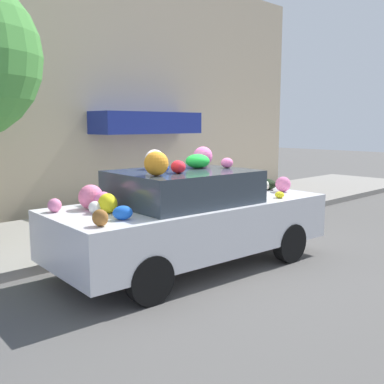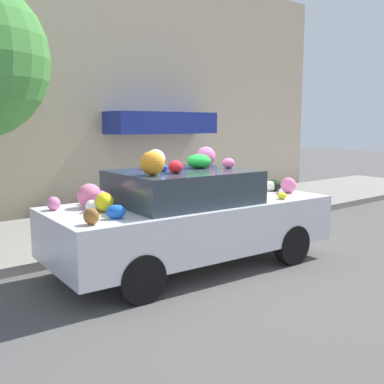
# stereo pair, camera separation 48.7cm
# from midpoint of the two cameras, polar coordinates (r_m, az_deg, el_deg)

# --- Properties ---
(ground_plane) EXTENTS (60.00, 60.00, 0.00)m
(ground_plane) POSITION_cam_midpoint_polar(r_m,az_deg,el_deg) (7.02, 1.38, -9.17)
(ground_plane) COLOR #565451
(sidewalk_curb) EXTENTS (24.00, 3.20, 0.15)m
(sidewalk_curb) POSITION_cam_midpoint_polar(r_m,az_deg,el_deg) (9.14, -9.72, -4.60)
(sidewalk_curb) COLOR gray
(sidewalk_curb) RESTS_ON ground
(building_facade) EXTENTS (18.00, 1.20, 6.18)m
(building_facade) POSITION_cam_midpoint_polar(r_m,az_deg,el_deg) (10.99, -15.48, 13.05)
(building_facade) COLOR #C6B293
(building_facade) RESTS_ON ground
(fire_hydrant) EXTENTS (0.20, 0.20, 0.70)m
(fire_hydrant) POSITION_cam_midpoint_polar(r_m,az_deg,el_deg) (9.27, 4.98, -1.68)
(fire_hydrant) COLOR #B2B2B7
(fire_hydrant) RESTS_ON sidewalk_curb
(art_car) EXTENTS (4.36, 2.03, 1.80)m
(art_car) POSITION_cam_midpoint_polar(r_m,az_deg,el_deg) (6.71, 1.81, -3.05)
(art_car) COLOR silver
(art_car) RESTS_ON ground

